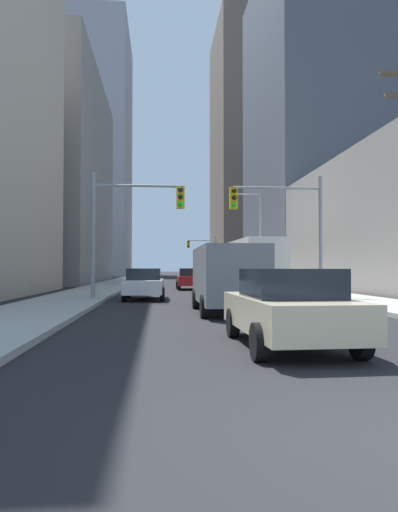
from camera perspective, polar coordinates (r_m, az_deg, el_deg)
name	(u,v)px	position (r m, az deg, el deg)	size (l,w,h in m)	color
sidewalk_left	(123,281)	(53.79, -9.41, -3.05)	(3.38, 160.00, 0.15)	#9E9E99
sidewalk_right	(235,281)	(54.37, 4.43, -3.05)	(3.38, 160.00, 0.15)	#9E9E99
city_bus	(248,263)	(32.78, 6.06, -0.82)	(2.83, 11.56, 3.40)	silver
cargo_van_grey	(227,275)	(15.91, 3.52, -2.39)	(2.16, 5.22, 2.26)	slate
sedan_beige	(288,307)	(9.16, 10.98, -6.24)	(1.95, 4.25, 1.52)	#C6B793
sedan_white	(144,284)	(22.65, -6.78, -3.43)	(1.95, 4.25, 1.52)	white
sedan_red	(190,279)	(33.31, -1.10, -2.83)	(1.95, 4.23, 1.52)	maroon
sedan_maroon	(213,275)	(49.00, 1.68, -2.41)	(1.95, 4.23, 1.52)	maroon
traffic_signal_near_left	(134,214)	(21.83, -8.08, 5.17)	(4.33, 0.44, 6.00)	gray
traffic_signal_near_right	(281,215)	(22.57, 10.09, 4.98)	(4.53, 0.44, 6.00)	gray
traffic_signal_far_right	(203,250)	(63.96, 0.48, 0.74)	(3.99, 0.44, 6.00)	gray
street_lamp_right	(256,230)	(36.18, 7.03, 3.26)	(2.42, 0.32, 7.50)	gray
building_left_mid_office	(19,179)	(54.71, -21.41, 8.86)	(17.72, 26.45, 22.59)	gray
building_left_far_tower	(93,153)	(101.41, -12.96, 12.32)	(14.91, 23.90, 51.44)	#93939E
building_right_mid_block	(370,127)	(56.07, 20.42, 14.71)	(24.81, 19.91, 34.23)	#4C515B
building_right_far_highrise	(263,152)	(101.08, 7.91, 12.64)	(20.16, 23.19, 52.49)	#66564C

